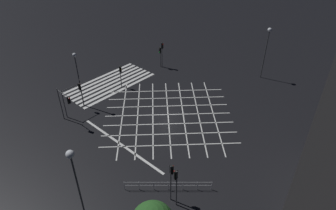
% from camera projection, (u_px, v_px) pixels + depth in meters
% --- Properties ---
extents(ground_plane, '(200.00, 200.00, 0.00)m').
position_uv_depth(ground_plane, '(168.00, 115.00, 39.16)').
color(ground_plane, black).
extents(road_markings, '(20.09, 25.03, 0.01)m').
position_uv_depth(road_markings, '(131.00, 97.00, 42.72)').
color(road_markings, silver).
rests_on(road_markings, ground_plane).
extents(traffic_light_median_south, '(0.36, 0.39, 3.50)m').
position_uv_depth(traffic_light_median_south, '(121.00, 72.00, 43.56)').
color(traffic_light_median_south, '#424244').
rests_on(traffic_light_median_south, ground_plane).
extents(traffic_light_sw_main, '(0.39, 0.36, 3.54)m').
position_uv_depth(traffic_light_sw_main, '(160.00, 53.00, 49.00)').
color(traffic_light_sw_main, '#424244').
rests_on(traffic_light_sw_main, ground_plane).
extents(traffic_light_sw_cross, '(0.36, 0.39, 4.31)m').
position_uv_depth(traffic_light_sw_cross, '(162.00, 50.00, 48.75)').
color(traffic_light_sw_cross, '#424244').
rests_on(traffic_light_sw_cross, ground_plane).
extents(traffic_light_se_main, '(2.77, 0.36, 4.07)m').
position_uv_depth(traffic_light_se_main, '(73.00, 93.00, 37.86)').
color(traffic_light_se_main, '#424244').
rests_on(traffic_light_se_main, ground_plane).
extents(traffic_light_ne_cross, '(0.36, 0.39, 4.34)m').
position_uv_depth(traffic_light_ne_cross, '(176.00, 181.00, 25.82)').
color(traffic_light_ne_cross, '#424244').
rests_on(traffic_light_ne_cross, ground_plane).
extents(traffic_light_se_cross, '(0.36, 2.69, 4.51)m').
position_uv_depth(traffic_light_se_cross, '(65.00, 101.00, 35.81)').
color(traffic_light_se_cross, '#424244').
rests_on(traffic_light_se_cross, ground_plane).
extents(traffic_light_ne_main, '(0.39, 0.36, 4.37)m').
position_uv_depth(traffic_light_ne_main, '(171.00, 176.00, 26.30)').
color(traffic_light_ne_main, '#424244').
rests_on(traffic_light_ne_main, ground_plane).
extents(street_lamp_east, '(0.63, 0.63, 8.75)m').
position_uv_depth(street_lamp_east, '(74.00, 171.00, 21.89)').
color(street_lamp_east, '#424244').
rests_on(street_lamp_east, ground_plane).
extents(street_lamp_west, '(0.49, 0.49, 7.77)m').
position_uv_depth(street_lamp_west, '(77.00, 70.00, 37.88)').
color(street_lamp_west, '#424244').
rests_on(street_lamp_west, ground_plane).
extents(street_lamp_far, '(0.61, 0.61, 8.10)m').
position_uv_depth(street_lamp_far, '(268.00, 40.00, 43.98)').
color(street_lamp_far, '#424244').
rests_on(street_lamp_far, ground_plane).
extents(pedestrian_railing, '(5.70, 6.24, 1.05)m').
position_uv_depth(pedestrian_railing, '(168.00, 185.00, 28.59)').
color(pedestrian_railing, '#B7B7BC').
rests_on(pedestrian_railing, ground_plane).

